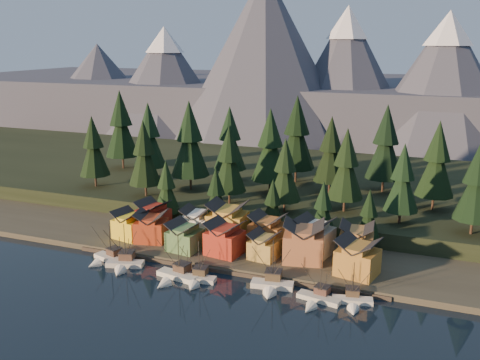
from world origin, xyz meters
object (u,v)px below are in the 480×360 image
at_px(boat_1, 123,259).
at_px(boat_4, 272,279).
at_px(house_back_1, 197,222).
at_px(boat_5, 317,295).
at_px(boat_6, 353,297).
at_px(house_front_0, 130,224).
at_px(house_back_0, 153,215).
at_px(boat_3, 197,274).
at_px(boat_2, 174,271).
at_px(boat_0, 106,254).
at_px(house_front_1, 151,226).

xyz_separation_m(boat_1, boat_4, (37.56, 1.90, 0.05)).
height_order(boat_4, house_back_1, boat_4).
relative_size(boat_5, boat_6, 1.07).
relative_size(house_front_0, house_back_0, 0.98).
distance_m(boat_3, house_back_1, 25.97).
xyz_separation_m(boat_1, house_front_0, (-7.58, 15.03, 3.18)).
bearing_deg(boat_1, house_back_1, 52.02).
height_order(boat_2, house_back_1, boat_2).
relative_size(boat_1, boat_6, 1.21).
bearing_deg(house_back_1, boat_2, -80.74).
bearing_deg(boat_0, boat_2, 9.00).
distance_m(boat_1, house_back_1, 24.27).
xyz_separation_m(boat_2, boat_6, (41.00, 2.88, -0.26)).
relative_size(boat_2, house_front_0, 1.27).
height_order(boat_1, house_back_0, boat_1).
xyz_separation_m(boat_1, house_back_0, (-4.53, 22.51, 3.68)).
distance_m(boat_5, boat_6, 7.54).
distance_m(boat_1, boat_6, 55.84).
bearing_deg(house_back_0, boat_5, -12.97).
bearing_deg(house_front_1, boat_2, -58.82).
xyz_separation_m(boat_1, house_front_1, (-0.91, 15.14, 3.40)).
distance_m(boat_0, boat_4, 43.84).
bearing_deg(boat_6, boat_1, 169.47).
bearing_deg(boat_2, boat_4, 19.55).
xyz_separation_m(boat_0, house_back_1, (15.60, 20.57, 3.87)).
bearing_deg(boat_4, boat_5, -21.89).
relative_size(boat_3, house_back_1, 1.27).
bearing_deg(boat_5, boat_0, -171.66).
xyz_separation_m(boat_0, boat_2, (21.10, -3.20, 0.05)).
xyz_separation_m(boat_2, boat_3, (5.66, 0.61, 0.02)).
distance_m(boat_1, house_back_0, 23.25).
relative_size(boat_0, boat_5, 1.01).
bearing_deg(house_back_1, boat_0, -130.96).
distance_m(boat_2, boat_5, 33.72).
xyz_separation_m(boat_6, house_back_0, (-60.35, 21.27, 4.23)).
xyz_separation_m(boat_3, house_back_1, (-11.16, 23.15, 3.80)).
xyz_separation_m(boat_0, house_front_0, (-1.30, 13.47, 3.52)).
height_order(boat_4, house_front_1, boat_4).
bearing_deg(boat_0, house_back_0, 102.84).
xyz_separation_m(boat_5, boat_6, (7.30, 1.91, 0.04)).
distance_m(boat_3, boat_5, 28.05).
bearing_deg(boat_5, house_front_1, 172.93).
relative_size(boat_4, boat_6, 1.25).
relative_size(boat_3, boat_5, 1.00).
bearing_deg(boat_1, boat_6, -13.86).
bearing_deg(boat_4, boat_6, -10.79).
distance_m(boat_0, house_back_1, 26.10).
bearing_deg(boat_0, house_back_1, 70.42).
xyz_separation_m(boat_4, house_back_0, (-42.09, 20.60, 3.63)).
relative_size(boat_6, house_front_0, 1.09).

